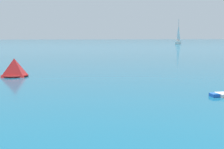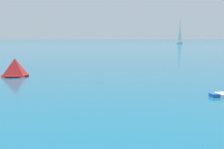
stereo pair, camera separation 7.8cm
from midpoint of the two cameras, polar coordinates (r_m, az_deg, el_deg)
name	(u,v)px [view 1 (the left image)]	position (r m, az deg, el deg)	size (l,w,h in m)	color
race_marker_buoy	(14,68)	(20.66, -17.00, 1.03)	(1.95, 1.95, 1.12)	red
sailboat_right_horizon	(178,41)	(102.78, 11.64, 5.86)	(3.88, 5.82, 7.55)	white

